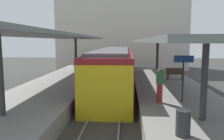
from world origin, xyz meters
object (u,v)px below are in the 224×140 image
(commuter_train, at_px, (114,68))
(platform_bench, at_px, (175,73))
(passenger_near_bench, at_px, (160,84))
(platform_sign, at_px, (183,68))
(litter_bin, at_px, (183,123))

(commuter_train, bearing_deg, platform_bench, -7.94)
(commuter_train, bearing_deg, passenger_near_bench, -70.60)
(platform_bench, xyz_separation_m, passenger_near_bench, (-2.10, -6.62, 0.44))
(platform_bench, distance_m, platform_sign, 6.67)
(commuter_train, bearing_deg, platform_sign, -62.94)
(commuter_train, xyz_separation_m, passenger_near_bench, (2.56, -7.27, 0.17))
(commuter_train, bearing_deg, litter_bin, -76.07)
(litter_bin, bearing_deg, platform_bench, 79.48)
(commuter_train, relative_size, platform_bench, 11.31)
(platform_bench, distance_m, passenger_near_bench, 6.96)
(platform_sign, xyz_separation_m, litter_bin, (-0.91, -3.89, -1.22))
(platform_bench, relative_size, platform_sign, 0.63)
(passenger_near_bench, bearing_deg, platform_sign, 6.68)
(commuter_train, xyz_separation_m, platform_sign, (3.65, -7.14, 0.90))
(commuter_train, height_order, litter_bin, commuter_train)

